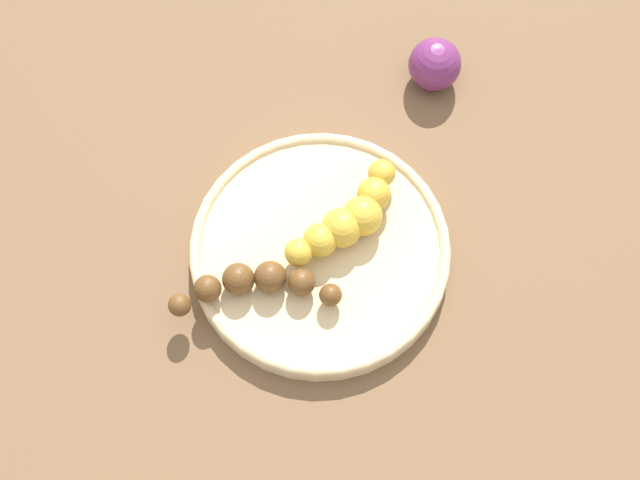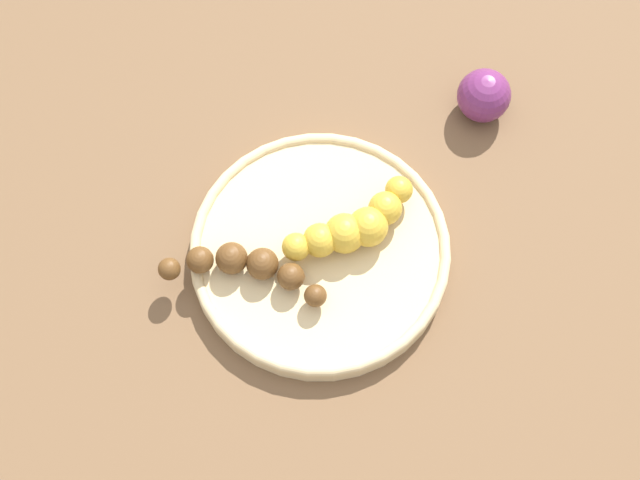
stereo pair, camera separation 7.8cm
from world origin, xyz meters
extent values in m
plane|color=brown|center=(0.00, 0.00, 0.00)|extent=(2.40, 2.40, 0.00)
cylinder|color=#D1B784|center=(0.00, 0.00, 0.01)|extent=(0.24, 0.24, 0.02)
torus|color=#D1B784|center=(0.00, 0.00, 0.02)|extent=(0.24, 0.24, 0.01)
sphere|color=gold|center=(0.00, 0.02, 0.04)|extent=(0.03, 0.03, 0.03)
sphere|color=gold|center=(0.00, 0.00, 0.04)|extent=(0.03, 0.03, 0.03)
sphere|color=gold|center=(0.00, -0.02, 0.04)|extent=(0.04, 0.04, 0.04)
sphere|color=gold|center=(0.00, -0.04, 0.04)|extent=(0.04, 0.04, 0.04)
sphere|color=gold|center=(0.01, -0.06, 0.04)|extent=(0.03, 0.03, 0.03)
sphere|color=gold|center=(0.03, -0.08, 0.04)|extent=(0.03, 0.03, 0.03)
sphere|color=#593819|center=(-0.05, 0.02, 0.03)|extent=(0.02, 0.02, 0.02)
sphere|color=#593819|center=(-0.02, 0.03, 0.03)|extent=(0.02, 0.02, 0.02)
sphere|color=#593819|center=(-0.01, 0.05, 0.03)|extent=(0.03, 0.03, 0.03)
sphere|color=#593819|center=(0.01, 0.08, 0.03)|extent=(0.03, 0.03, 0.03)
sphere|color=#593819|center=(0.01, 0.11, 0.03)|extent=(0.02, 0.02, 0.02)
sphere|color=#593819|center=(0.01, 0.13, 0.03)|extent=(0.02, 0.02, 0.02)
sphere|color=#662659|center=(0.10, -0.20, 0.03)|extent=(0.05, 0.05, 0.05)
camera|label=1|loc=(-0.25, 0.16, 0.76)|focal=49.73mm
camera|label=2|loc=(-0.29, 0.09, 0.76)|focal=49.73mm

